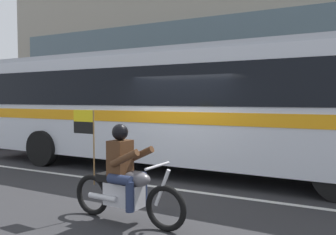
{
  "coord_description": "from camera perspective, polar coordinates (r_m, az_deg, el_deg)",
  "views": [
    {
      "loc": [
        3.52,
        -7.36,
        1.96
      ],
      "look_at": [
        0.21,
        -1.06,
        1.59
      ],
      "focal_mm": 37.67,
      "sensor_mm": 36.0,
      "label": 1
    }
  ],
  "objects": [
    {
      "name": "lane_center_stripe",
      "position": [
        7.87,
        0.22,
        -11.4
      ],
      "size": [
        26.6,
        0.14,
        0.01
      ],
      "primitive_type": "cube",
      "color": "silver",
      "rests_on": "ground_plane"
    },
    {
      "name": "motorcycle_with_rider",
      "position": [
        5.7,
        -6.97,
        -10.13
      ],
      "size": [
        2.19,
        0.64,
        1.78
      ],
      "color": "black",
      "rests_on": "ground_plane"
    },
    {
      "name": "ground_plane",
      "position": [
        8.39,
        2.14,
        -10.52
      ],
      "size": [
        60.0,
        60.0,
        0.0
      ],
      "primitive_type": "plane",
      "color": "#2B2B2D"
    },
    {
      "name": "sidewalk_curb",
      "position": [
        13.08,
        11.87,
        -5.36
      ],
      "size": [
        28.0,
        3.8,
        0.15
      ],
      "primitive_type": "cube",
      "color": "#A39E93",
      "rests_on": "ground_plane"
    },
    {
      "name": "transit_bus",
      "position": [
        9.39,
        3.34,
        2.53
      ],
      "size": [
        13.52,
        2.9,
        3.22
      ],
      "color": "silver",
      "rests_on": "ground_plane"
    }
  ]
}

